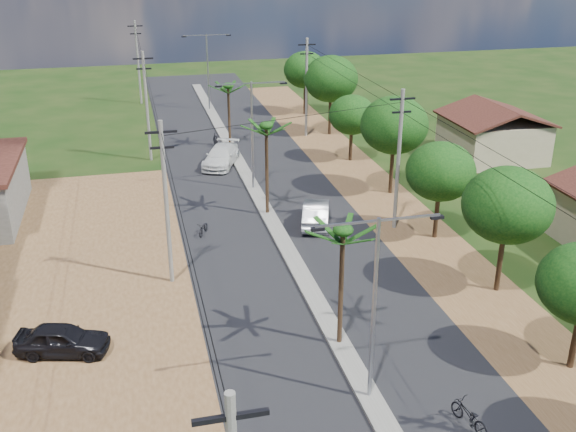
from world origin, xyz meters
name	(u,v)px	position (x,y,z in m)	size (l,w,h in m)	color
ground	(369,398)	(0.00, 0.00, 0.00)	(160.00, 160.00, 0.00)	black
road	(284,245)	(0.00, 15.00, 0.02)	(12.00, 110.00, 0.04)	black
median	(274,225)	(0.00, 18.00, 0.09)	(1.00, 90.00, 0.18)	#605E56
dirt_lot_west	(6,340)	(-15.00, 8.00, 0.02)	(18.00, 46.00, 0.04)	brown
dirt_shoulder_east	(415,232)	(8.50, 15.00, 0.01)	(5.00, 90.00, 0.03)	brown
house_east_far	(493,130)	(21.00, 28.00, 2.39)	(7.60, 7.50, 4.60)	#998C68
tree_east_c	(508,205)	(9.70, 7.00, 4.86)	(4.60, 4.60, 6.83)	black
tree_east_d	(441,172)	(9.40, 14.00, 4.34)	(4.20, 4.20, 6.13)	black
tree_east_e	(394,125)	(9.60, 22.00, 5.09)	(4.80, 4.80, 7.14)	black
tree_east_f	(352,115)	(9.20, 30.00, 3.89)	(3.80, 3.80, 5.52)	black
tree_east_g	(331,79)	(9.80, 38.00, 5.24)	(5.00, 5.00, 7.38)	black
tree_east_h	(305,70)	(9.50, 46.00, 4.64)	(4.40, 4.40, 6.52)	black
palm_median_near	(343,236)	(0.00, 4.00, 5.54)	(2.00, 2.00, 6.15)	black
palm_median_mid	(266,130)	(0.00, 20.00, 5.90)	(2.00, 2.00, 6.55)	black
palm_median_far	(228,88)	(0.00, 36.00, 5.26)	(2.00, 2.00, 5.85)	black
streetlight_near	(375,296)	(0.00, 0.00, 4.79)	(5.10, 0.18, 8.00)	gray
streetlight_mid	(252,127)	(0.00, 25.00, 4.79)	(5.10, 0.18, 8.00)	gray
streetlight_far	(208,65)	(0.00, 50.00, 4.79)	(5.10, 0.18, 8.00)	gray
utility_pole_w_b	(166,200)	(-7.00, 12.00, 4.76)	(1.60, 0.24, 9.00)	#605E56
utility_pole_w_c	(147,104)	(-7.00, 34.00, 4.76)	(1.60, 0.24, 9.00)	#605E56
utility_pole_w_d	(138,60)	(-7.00, 55.00, 4.76)	(1.60, 0.24, 9.00)	#605E56
utility_pole_e_b	(399,157)	(7.50, 16.00, 4.76)	(1.60, 0.24, 9.00)	#605E56
utility_pole_e_c	(307,85)	(7.50, 38.00, 4.76)	(1.60, 0.24, 9.00)	#605E56
car_silver_mid	(316,214)	(2.73, 17.67, 0.77)	(1.63, 4.68, 1.54)	#9A9DA2
car_white_far	(221,157)	(-1.50, 31.11, 0.78)	(2.19, 5.40, 1.57)	silver
car_parked_dark	(62,340)	(-12.28, 6.24, 0.71)	(1.67, 4.16, 1.42)	black
moto_rider_east	(469,416)	(3.10, -2.53, 0.51)	(0.68, 1.96, 1.03)	black
moto_rider_west_a	(204,229)	(-4.57, 17.77, 0.41)	(0.55, 1.57, 0.82)	black
moto_rider_west_b	(216,141)	(-1.20, 36.52, 0.57)	(0.54, 1.90, 1.14)	black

